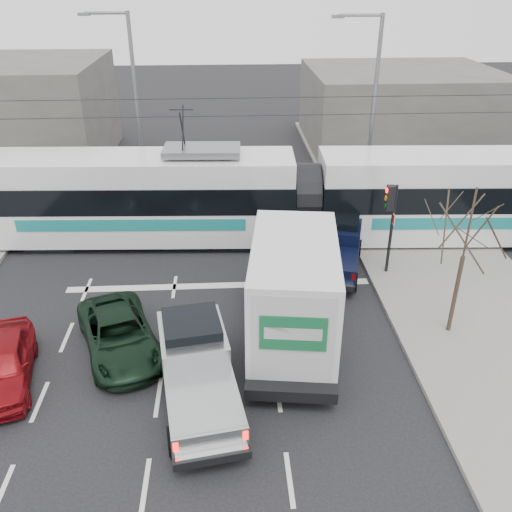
{
  "coord_description": "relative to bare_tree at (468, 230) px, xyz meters",
  "views": [
    {
      "loc": [
        0.4,
        -11.79,
        10.73
      ],
      "look_at": [
        1.36,
        4.95,
        1.8
      ],
      "focal_mm": 38.0,
      "sensor_mm": 36.0,
      "label": 1
    }
  ],
  "objects": [
    {
      "name": "ground",
      "position": [
        -7.6,
        -2.5,
        -3.79
      ],
      "size": [
        120.0,
        120.0,
        0.0
      ],
      "primitive_type": "plane",
      "color": "black",
      "rests_on": "ground"
    },
    {
      "name": "rails",
      "position": [
        -7.6,
        7.5,
        -3.78
      ],
      "size": [
        60.0,
        1.6,
        0.03
      ],
      "primitive_type": "cube",
      "color": "#33302D",
      "rests_on": "ground"
    },
    {
      "name": "building_right",
      "position": [
        4.4,
        21.5,
        -1.29
      ],
      "size": [
        12.0,
        10.0,
        5.0
      ],
      "primitive_type": "cube",
      "color": "#66615C",
      "rests_on": "ground"
    },
    {
      "name": "bare_tree",
      "position": [
        0.0,
        0.0,
        0.0
      ],
      "size": [
        2.4,
        2.4,
        5.0
      ],
      "color": "#47382B",
      "rests_on": "ground"
    },
    {
      "name": "traffic_signal",
      "position": [
        -1.13,
        4.0,
        -1.05
      ],
      "size": [
        0.44,
        0.44,
        3.6
      ],
      "color": "black",
      "rests_on": "ground"
    },
    {
      "name": "street_lamp_near",
      "position": [
        -0.29,
        11.5,
        1.32
      ],
      "size": [
        2.38,
        0.25,
        9.0
      ],
      "color": "slate",
      "rests_on": "ground"
    },
    {
      "name": "street_lamp_far",
      "position": [
        -11.79,
        13.5,
        1.32
      ],
      "size": [
        2.38,
        0.25,
        9.0
      ],
      "color": "slate",
      "rests_on": "ground"
    },
    {
      "name": "catenary",
      "position": [
        -7.6,
        7.5,
        0.09
      ],
      "size": [
        60.0,
        0.2,
        7.0
      ],
      "color": "black",
      "rests_on": "ground"
    },
    {
      "name": "tram",
      "position": [
        -3.85,
        7.31,
        -1.74
      ],
      "size": [
        28.36,
        4.1,
        5.77
      ],
      "rotation": [
        0.0,
        0.0,
        -0.04
      ],
      "color": "white",
      "rests_on": "ground"
    },
    {
      "name": "silver_pickup",
      "position": [
        -8.19,
        -2.31,
        -2.81
      ],
      "size": [
        2.72,
        5.69,
        1.98
      ],
      "rotation": [
        0.0,
        0.0,
        0.16
      ],
      "color": "black",
      "rests_on": "ground"
    },
    {
      "name": "box_truck",
      "position": [
        -5.19,
        0.17,
        -1.98
      ],
      "size": [
        3.42,
        7.6,
        3.67
      ],
      "rotation": [
        0.0,
        0.0,
        -0.13
      ],
      "color": "black",
      "rests_on": "ground"
    },
    {
      "name": "navy_pickup",
      "position": [
        -2.81,
        4.74,
        -2.85
      ],
      "size": [
        2.8,
        4.78,
        1.9
      ],
      "rotation": [
        0.0,
        0.0,
        -0.27
      ],
      "color": "black",
      "rests_on": "ground"
    },
    {
      "name": "green_car",
      "position": [
        -10.69,
        -0.32,
        -3.17
      ],
      "size": [
        3.52,
        4.93,
        1.25
      ],
      "primitive_type": "imported",
      "rotation": [
        0.0,
        0.0,
        0.36
      ],
      "color": "black",
      "rests_on": "ground"
    },
    {
      "name": "red_car",
      "position": [
        -13.8,
        -1.61,
        -3.11
      ],
      "size": [
        2.4,
        4.23,
        1.36
      ],
      "primitive_type": "imported",
      "rotation": [
        0.0,
        0.0,
        0.21
      ],
      "color": "maroon",
      "rests_on": "ground"
    }
  ]
}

